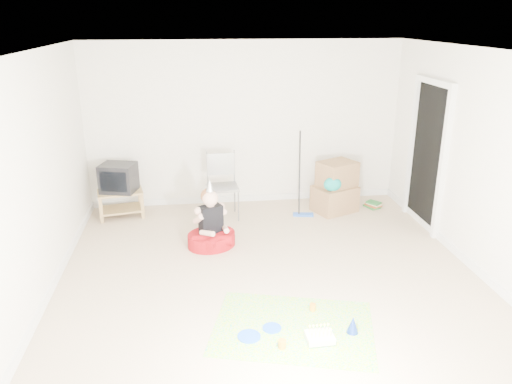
{
  "coord_description": "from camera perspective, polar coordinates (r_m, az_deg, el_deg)",
  "views": [
    {
      "loc": [
        -0.84,
        -5.3,
        2.95
      ],
      "look_at": [
        -0.1,
        0.4,
        0.9
      ],
      "focal_mm": 35.0,
      "sensor_mm": 36.0,
      "label": 1
    }
  ],
  "objects": [
    {
      "name": "ground",
      "position": [
        6.12,
        1.43,
        -9.18
      ],
      "size": [
        5.0,
        5.0,
        0.0
      ],
      "primitive_type": "plane",
      "color": "#C9B091",
      "rests_on": "ground"
    },
    {
      "name": "doorway_recess",
      "position": [
        7.55,
        19.02,
        3.76
      ],
      "size": [
        0.02,
        0.9,
        2.05
      ],
      "primitive_type": "cube",
      "color": "black",
      "rests_on": "ground"
    },
    {
      "name": "tv_stand",
      "position": [
        7.93,
        -15.19,
        -1.02
      ],
      "size": [
        0.73,
        0.53,
        0.41
      ],
      "color": "#9D7B46",
      "rests_on": "ground"
    },
    {
      "name": "crt_tv",
      "position": [
        7.8,
        -15.43,
        1.59
      ],
      "size": [
        0.58,
        0.52,
        0.43
      ],
      "primitive_type": "cube",
      "rotation": [
        0.0,
        0.0,
        -0.26
      ],
      "color": "black",
      "rests_on": "tv_stand"
    },
    {
      "name": "folding_chair",
      "position": [
        7.55,
        -3.81,
        0.56
      ],
      "size": [
        0.48,
        0.46,
        1.01
      ],
      "color": "gray",
      "rests_on": "ground"
    },
    {
      "name": "cardboard_boxes",
      "position": [
        7.92,
        9.08,
        0.46
      ],
      "size": [
        0.76,
        0.7,
        0.8
      ],
      "color": "#926C46",
      "rests_on": "ground"
    },
    {
      "name": "floor_mop",
      "position": [
        7.7,
        5.48,
        -0.92
      ],
      "size": [
        0.33,
        0.42,
        1.26
      ],
      "color": "blue",
      "rests_on": "ground"
    },
    {
      "name": "book_pile",
      "position": [
        8.3,
        13.21,
        -1.38
      ],
      "size": [
        0.26,
        0.29,
        0.1
      ],
      "color": "#23692C",
      "rests_on": "ground"
    },
    {
      "name": "seated_woman",
      "position": [
        6.73,
        -5.13,
        -4.53
      ],
      "size": [
        0.86,
        0.86,
        0.94
      ],
      "color": "#9C0E13",
      "rests_on": "ground"
    },
    {
      "name": "party_mat",
      "position": [
        5.17,
        4.27,
        -15.19
      ],
      "size": [
        1.82,
        1.52,
        0.01
      ],
      "primitive_type": "cube",
      "rotation": [
        0.0,
        0.0,
        -0.27
      ],
      "color": "#FF358C",
      "rests_on": "ground"
    },
    {
      "name": "birthday_cake",
      "position": [
        4.99,
        7.29,
        -16.21
      ],
      "size": [
        0.27,
        0.22,
        0.13
      ],
      "color": "white",
      "rests_on": "party_mat"
    },
    {
      "name": "blue_plate_near",
      "position": [
        5.14,
        1.84,
        -15.27
      ],
      "size": [
        0.22,
        0.22,
        0.01
      ],
      "primitive_type": "cylinder",
      "rotation": [
        0.0,
        0.0,
        -0.19
      ],
      "color": "blue",
      "rests_on": "party_mat"
    },
    {
      "name": "blue_plate_far",
      "position": [
        5.02,
        -0.8,
        -16.16
      ],
      "size": [
        0.31,
        0.31,
        0.01
      ],
      "primitive_type": "cylinder",
      "rotation": [
        0.0,
        0.0,
        -0.58
      ],
      "color": "blue",
      "rests_on": "party_mat"
    },
    {
      "name": "orange_cup_near",
      "position": [
        5.42,
        6.49,
        -12.94
      ],
      "size": [
        0.07,
        0.07,
        0.07
      ],
      "primitive_type": "cylinder",
      "rotation": [
        0.0,
        0.0,
        -0.07
      ],
      "color": "orange",
      "rests_on": "party_mat"
    },
    {
      "name": "orange_cup_far",
      "position": [
        4.87,
        3.0,
        -16.96
      ],
      "size": [
        0.08,
        0.08,
        0.08
      ],
      "primitive_type": "cylinder",
      "rotation": [
        0.0,
        0.0,
        0.16
      ],
      "color": "orange",
      "rests_on": "party_mat"
    },
    {
      "name": "blue_party_hat",
      "position": [
        5.12,
        11.0,
        -14.67
      ],
      "size": [
        0.15,
        0.15,
        0.17
      ],
      "primitive_type": "cone",
      "rotation": [
        0.0,
        0.0,
        -0.38
      ],
      "color": "#1939AF",
      "rests_on": "party_mat"
    }
  ]
}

